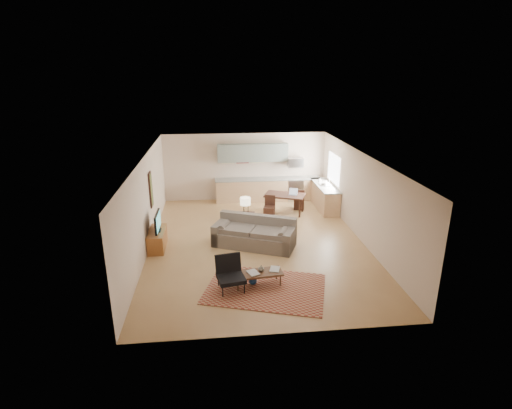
{
  "coord_description": "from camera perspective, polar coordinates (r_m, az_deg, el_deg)",
  "views": [
    {
      "loc": [
        -1.23,
        -11.23,
        5.09
      ],
      "look_at": [
        0.0,
        0.3,
        1.15
      ],
      "focal_mm": 28.0,
      "sensor_mm": 36.0,
      "label": 1
    }
  ],
  "objects": [
    {
      "name": "kitchen_microwave",
      "position": [
        16.16,
        5.63,
        6.02
      ],
      "size": [
        0.62,
        0.4,
        0.35
      ],
      "primitive_type": "cube",
      "color": "#A5A8AD",
      "rests_on": "room"
    },
    {
      "name": "kitchen_counter_back",
      "position": [
        16.23,
        1.71,
        2.18
      ],
      "size": [
        4.26,
        0.64,
        0.92
      ],
      "primitive_type": null,
      "color": "tan",
      "rests_on": "ground"
    },
    {
      "name": "laptop",
      "position": [
        14.63,
        5.32,
        1.8
      ],
      "size": [
        0.36,
        0.31,
        0.23
      ],
      "primitive_type": null,
      "rotation": [
        0.0,
        0.0,
        -0.32
      ],
      "color": "#A5A8AD",
      "rests_on": "dining_table"
    },
    {
      "name": "vase",
      "position": [
        9.95,
        0.75,
        -9.09
      ],
      "size": [
        0.19,
        0.19,
        0.16
      ],
      "primitive_type": "imported",
      "rotation": [
        0.0,
        0.0,
        -0.11
      ],
      "color": "black",
      "rests_on": "coffee_table"
    },
    {
      "name": "book_a",
      "position": [
        9.83,
        -1.07,
        -9.89
      ],
      "size": [
        0.46,
        0.49,
        0.03
      ],
      "primitive_type": "imported",
      "rotation": [
        0.0,
        0.0,
        0.37
      ],
      "color": "maroon",
      "rests_on": "coffee_table"
    },
    {
      "name": "armchair",
      "position": [
        9.72,
        -3.61,
        -10.0
      ],
      "size": [
        0.86,
        0.86,
        0.84
      ],
      "primitive_type": null,
      "rotation": [
        0.0,
        0.0,
        0.19
      ],
      "color": "black",
      "rests_on": "floor"
    },
    {
      "name": "kitchen_range",
      "position": [
        16.41,
        5.52,
        2.26
      ],
      "size": [
        0.62,
        0.62,
        0.9
      ],
      "primitive_type": "cube",
      "color": "#A5A8AD",
      "rests_on": "ground"
    },
    {
      "name": "room",
      "position": [
        11.9,
        0.15,
        0.45
      ],
      "size": [
        9.0,
        9.0,
        9.0
      ],
      "color": "#A67B4B",
      "rests_on": "ground"
    },
    {
      "name": "tv",
      "position": [
        12.1,
        -13.89,
        -2.42
      ],
      "size": [
        0.09,
        0.92,
        0.55
      ],
      "primitive_type": null,
      "color": "black",
      "rests_on": "tv_credenza"
    },
    {
      "name": "wall_art_left",
      "position": [
        12.79,
        -14.75,
        2.07
      ],
      "size": [
        0.06,
        0.42,
        1.1
      ],
      "primitive_type": null,
      "color": "olive",
      "rests_on": "room"
    },
    {
      "name": "book_b",
      "position": [
        10.07,
        2.03,
        -9.15
      ],
      "size": [
        0.4,
        0.44,
        0.02
      ],
      "primitive_type": "imported",
      "rotation": [
        0.0,
        0.0,
        -0.28
      ],
      "color": "navy",
      "rests_on": "coffee_table"
    },
    {
      "name": "triptych",
      "position": [
        16.09,
        -1.94,
        6.78
      ],
      "size": [
        1.7,
        0.04,
        0.5
      ],
      "primitive_type": null,
      "color": "#F4E8BD",
      "rests_on": "room"
    },
    {
      "name": "sofa",
      "position": [
        12.01,
        -0.27,
        -4.01
      ],
      "size": [
        2.75,
        2.01,
        0.88
      ],
      "primitive_type": null,
      "rotation": [
        0.0,
        0.0,
        -0.41
      ],
      "color": "#6B6056",
      "rests_on": "floor"
    },
    {
      "name": "soap_bottle",
      "position": [
        15.71,
        9.13,
        3.49
      ],
      "size": [
        0.09,
        0.09,
        0.19
      ],
      "primitive_type": "imported",
      "rotation": [
        0.0,
        0.0,
        0.02
      ],
      "color": "#F4E8BD",
      "rests_on": "kitchen_counter_right"
    },
    {
      "name": "rug",
      "position": [
        9.96,
        1.36,
        -11.91
      ],
      "size": [
        3.28,
        2.71,
        0.02
      ],
      "primitive_type": "cube",
      "rotation": [
        0.0,
        0.0,
        -0.3
      ],
      "color": "maroon",
      "rests_on": "floor"
    },
    {
      "name": "dining_table",
      "position": [
        14.81,
        4.11,
        0.11
      ],
      "size": [
        1.64,
        1.3,
        0.73
      ],
      "primitive_type": null,
      "rotation": [
        0.0,
        0.0,
        -0.39
      ],
      "color": "#331C15",
      "rests_on": "floor"
    },
    {
      "name": "dining_chair_near",
      "position": [
        14.32,
        1.91,
        -0.35
      ],
      "size": [
        0.48,
        0.49,
        0.81
      ],
      "primitive_type": null,
      "rotation": [
        0.0,
        0.0,
        -0.28
      ],
      "color": "#331C15",
      "rests_on": "floor"
    },
    {
      "name": "kitchen_counter_right",
      "position": [
        15.53,
        9.74,
        1.14
      ],
      "size": [
        0.64,
        2.26,
        0.92
      ],
      "primitive_type": null,
      "color": "tan",
      "rests_on": "ground"
    },
    {
      "name": "tv_credenza",
      "position": [
        12.31,
        -13.91,
        -4.83
      ],
      "size": [
        0.46,
        1.2,
        0.55
      ],
      "primitive_type": null,
      "color": "brown",
      "rests_on": "floor"
    },
    {
      "name": "coffee_table",
      "position": [
        10.01,
        0.26,
        -10.59
      ],
      "size": [
        1.27,
        0.63,
        0.37
      ],
      "primitive_type": null,
      "rotation": [
        0.0,
        0.0,
        0.12
      ],
      "color": "#462917",
      "rests_on": "floor"
    },
    {
      "name": "upper_cabinets",
      "position": [
        15.95,
        -0.46,
        7.41
      ],
      "size": [
        2.8,
        0.34,
        0.7
      ],
      "primitive_type": "cube",
      "color": "gray",
      "rests_on": "room"
    },
    {
      "name": "window_right",
      "position": [
        15.33,
        11.05,
        5.06
      ],
      "size": [
        0.02,
        1.4,
        1.05
      ],
      "primitive_type": "cube",
      "color": "white",
      "rests_on": "room"
    },
    {
      "name": "console_table",
      "position": [
        12.98,
        -1.51,
        -2.69
      ],
      "size": [
        0.63,
        0.46,
        0.69
      ],
      "primitive_type": null,
      "rotation": [
        0.0,
        0.0,
        -0.12
      ],
      "color": "#331C15",
      "rests_on": "floor"
    },
    {
      "name": "table_lamp",
      "position": [
        12.76,
        -1.53,
        -0.1
      ],
      "size": [
        0.37,
        0.37,
        0.55
      ],
      "primitive_type": null,
      "rotation": [
        0.0,
        0.0,
        -0.1
      ],
      "color": "beige",
      "rests_on": "console_table"
    },
    {
      "name": "dining_chair_far",
      "position": [
        15.31,
        6.17,
        0.83
      ],
      "size": [
        0.46,
        0.48,
        0.81
      ],
      "primitive_type": null,
      "rotation": [
        0.0,
        0.0,
        2.92
      ],
      "color": "#331C15",
      "rests_on": "floor"
    }
  ]
}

